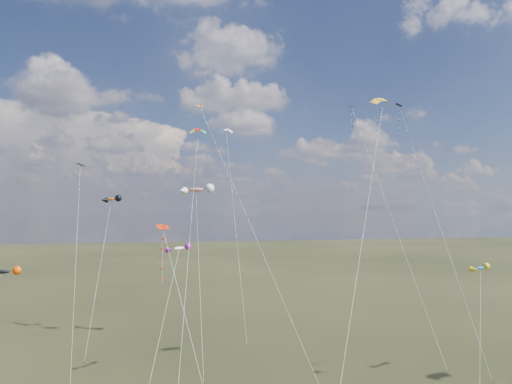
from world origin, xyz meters
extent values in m
cube|color=black|center=(25.36, 31.47, 33.20)|extent=(1.13, 1.20, 0.47)
cylinder|color=silver|center=(23.47, 19.16, 16.60)|extent=(3.81, 24.64, 33.21)
cube|color=#332316|center=(21.58, 6.85, 0.06)|extent=(0.10, 0.10, 0.12)
cube|color=#101954|center=(17.82, 32.17, 32.81)|extent=(1.12, 1.11, 0.25)
cylinder|color=silver|center=(18.40, 21.23, 16.41)|extent=(1.19, 21.92, 32.83)
cube|color=#332316|center=(18.98, 10.28, 0.06)|extent=(0.10, 0.10, 0.12)
cube|color=black|center=(-19.78, 21.73, 22.14)|extent=(1.12, 1.17, 0.44)
cylinder|color=silver|center=(-18.99, 15.41, 11.07)|extent=(1.60, 12.67, 22.15)
cube|color=red|center=(-10.39, 3.22, 15.69)|extent=(1.13, 1.10, 0.36)
cylinder|color=silver|center=(-8.33, -0.43, 7.85)|extent=(4.16, 7.33, 15.70)
cube|color=orange|center=(-6.00, 24.36, 30.09)|extent=(1.00, 0.94, 0.38)
cylinder|color=silver|center=(-0.95, 15.57, 15.05)|extent=(10.12, 17.61, 30.11)
cylinder|color=silver|center=(4.68, 0.09, 14.12)|extent=(13.58, 19.01, 28.25)
cylinder|color=silver|center=(-0.19, 32.21, 14.99)|extent=(0.43, 16.87, 29.99)
cube|color=#332316|center=(0.02, 23.79, 0.06)|extent=(0.10, 0.10, 0.12)
cylinder|color=silver|center=(-7.86, 12.76, 13.46)|extent=(3.19, 21.58, 26.93)
ellipsoid|color=black|center=(-27.62, 21.06, 10.22)|extent=(3.49, 1.76, 1.03)
ellipsoid|color=#CC661A|center=(-17.39, 31.04, 18.35)|extent=(2.82, 2.32, 1.09)
cylinder|color=silver|center=(-18.14, 25.81, 9.17)|extent=(1.53, 10.48, 18.36)
cube|color=#332316|center=(-18.89, 20.58, 0.06)|extent=(0.10, 0.10, 0.12)
ellipsoid|color=white|center=(-8.81, 12.98, 13.17)|extent=(2.53, 2.38, 0.75)
cylinder|color=silver|center=(-10.43, 8.71, 6.58)|extent=(3.26, 8.55, 13.18)
ellipsoid|color=red|center=(-6.31, 25.94, 19.52)|extent=(4.31, 2.89, 1.39)
cylinder|color=silver|center=(-6.35, 19.02, 9.76)|extent=(0.10, 13.86, 19.53)
cube|color=#332316|center=(-6.39, 12.10, 0.06)|extent=(0.10, 0.10, 0.12)
ellipsoid|color=#0C57AB|center=(21.18, 7.82, 11.11)|extent=(2.56, 1.77, 0.80)
cylinder|color=silver|center=(18.79, 4.92, 5.55)|extent=(4.81, 5.83, 11.12)
camera|label=1|loc=(-10.23, -33.17, 17.18)|focal=32.00mm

